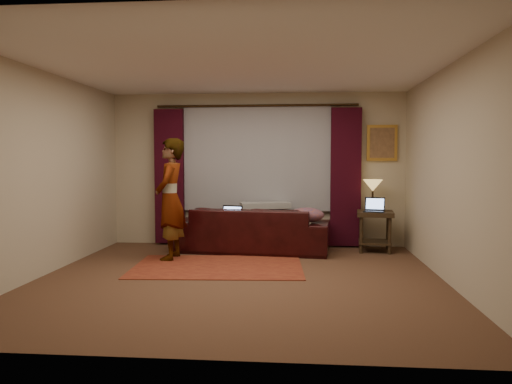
{
  "coord_description": "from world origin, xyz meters",
  "views": [
    {
      "loc": [
        0.74,
        -6.04,
        1.48
      ],
      "look_at": [
        0.1,
        1.2,
        1.0
      ],
      "focal_mm": 35.0,
      "sensor_mm": 36.0,
      "label": 1
    }
  ],
  "objects_px": {
    "end_table": "(375,231)",
    "laptop_table": "(374,205)",
    "laptop_sofa": "(229,214)",
    "person": "(170,199)",
    "tiffany_lamp": "(373,195)",
    "sofa": "(253,221)"
  },
  "relations": [
    {
      "from": "tiffany_lamp",
      "to": "laptop_table",
      "type": "xyz_separation_m",
      "value": [
        -0.01,
        -0.25,
        -0.14
      ]
    },
    {
      "from": "laptop_sofa",
      "to": "person",
      "type": "height_order",
      "value": "person"
    },
    {
      "from": "tiffany_lamp",
      "to": "laptop_sofa",
      "type": "bearing_deg",
      "value": -169.0
    },
    {
      "from": "laptop_sofa",
      "to": "laptop_table",
      "type": "bearing_deg",
      "value": 20.78
    },
    {
      "from": "sofa",
      "to": "tiffany_lamp",
      "type": "height_order",
      "value": "tiffany_lamp"
    },
    {
      "from": "person",
      "to": "laptop_table",
      "type": "bearing_deg",
      "value": 103.92
    },
    {
      "from": "tiffany_lamp",
      "to": "person",
      "type": "relative_size",
      "value": 0.28
    },
    {
      "from": "end_table",
      "to": "tiffany_lamp",
      "type": "xyz_separation_m",
      "value": [
        -0.03,
        0.13,
        0.57
      ]
    },
    {
      "from": "laptop_sofa",
      "to": "person",
      "type": "bearing_deg",
      "value": -126.55
    },
    {
      "from": "laptop_sofa",
      "to": "tiffany_lamp",
      "type": "xyz_separation_m",
      "value": [
        2.29,
        0.45,
        0.29
      ]
    },
    {
      "from": "end_table",
      "to": "laptop_table",
      "type": "xyz_separation_m",
      "value": [
        -0.04,
        -0.13,
        0.44
      ]
    },
    {
      "from": "laptop_sofa",
      "to": "end_table",
      "type": "bearing_deg",
      "value": 23.8
    },
    {
      "from": "end_table",
      "to": "laptop_table",
      "type": "bearing_deg",
      "value": -106.71
    },
    {
      "from": "laptop_sofa",
      "to": "person",
      "type": "distance_m",
      "value": 1.03
    },
    {
      "from": "end_table",
      "to": "tiffany_lamp",
      "type": "distance_m",
      "value": 0.59
    },
    {
      "from": "laptop_sofa",
      "to": "tiffany_lamp",
      "type": "bearing_deg",
      "value": 26.96
    },
    {
      "from": "laptop_sofa",
      "to": "end_table",
      "type": "xyz_separation_m",
      "value": [
        2.32,
        0.32,
        -0.29
      ]
    },
    {
      "from": "laptop_sofa",
      "to": "end_table",
      "type": "distance_m",
      "value": 2.35
    },
    {
      "from": "tiffany_lamp",
      "to": "laptop_table",
      "type": "height_order",
      "value": "tiffany_lamp"
    },
    {
      "from": "laptop_table",
      "to": "person",
      "type": "distance_m",
      "value": 3.16
    },
    {
      "from": "end_table",
      "to": "sofa",
      "type": "bearing_deg",
      "value": -175.52
    },
    {
      "from": "tiffany_lamp",
      "to": "sofa",
      "type": "bearing_deg",
      "value": -171.75
    }
  ]
}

